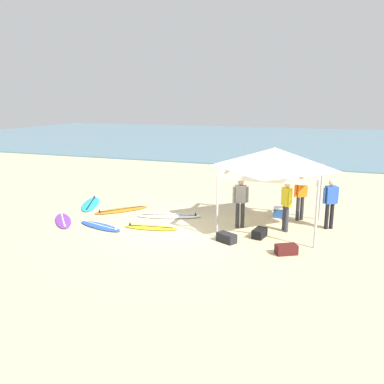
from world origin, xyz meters
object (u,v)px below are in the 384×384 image
Objects in this scene: surfboard_orange at (121,210)px; gear_bag_near_tent at (227,238)px; surfboard_white at (170,216)px; cooler_box at (281,212)px; person_blue at (330,200)px; gear_bag_on_sand at (286,249)px; surfboard_cyan at (91,204)px; gear_bag_by_pole at (259,233)px; surfboard_blue at (100,226)px; canopy_tent at (274,158)px; surfboard_yellow at (151,227)px; person_orange at (301,194)px; person_grey at (240,199)px; person_yellow at (286,202)px; surfboard_purple at (63,221)px.

gear_bag_near_tent is at bearing -22.65° from surfboard_orange.
cooler_box reaches higher than surfboard_white.
gear_bag_on_sand is at bearing -110.68° from person_blue.
gear_bag_by_pole reaches higher than surfboard_cyan.
gear_bag_near_tent and gear_bag_on_sand have the same top height.
surfboard_blue is 2.09m from surfboard_orange.
canopy_tent is 1.64× the size of surfboard_yellow.
person_blue is at bearing -33.27° from person_orange.
surfboard_blue is at bearing -50.36° from surfboard_cyan.
person_orange is (8.37, 0.74, 0.95)m from surfboard_cyan.
surfboard_blue is 1.75m from surfboard_yellow.
canopy_tent reaches higher than person_grey.
person_grey reaches higher than surfboard_white.
surfboard_yellow is at bearing -28.04° from surfboard_cyan.
person_blue is 1.00× the size of person_grey.
person_blue is at bearing 19.80° from surfboard_yellow.
person_orange is (0.33, 1.44, 0.00)m from person_yellow.
person_blue is at bearing 14.96° from surfboard_purple.
canopy_tent is at bearing 108.98° from gear_bag_on_sand.
surfboard_blue is 4.46m from gear_bag_near_tent.
person_yellow is at bearing 12.08° from surfboard_purple.
person_yellow is at bearing -4.99° from surfboard_cyan.
gear_bag_near_tent is at bearing -132.79° from person_yellow.
canopy_tent is 5.19× the size of gear_bag_near_tent.
gear_bag_by_pole is at bearing 8.85° from surfboard_blue.
surfboard_orange is 5.22m from gear_bag_near_tent.
person_blue reaches higher than cooler_box.
person_orange reaches higher than gear_bag_by_pole.
person_blue is (5.68, 2.04, 0.95)m from surfboard_yellow.
surfboard_purple is (-3.37, -1.85, 0.00)m from surfboard_white.
person_orange is at bearing 9.42° from surfboard_orange.
canopy_tent reaches higher than gear_bag_by_pole.
person_yellow reaches higher than surfboard_blue.
person_blue is (8.99, 2.40, 0.95)m from surfboard_purple.
person_orange reaches higher than surfboard_blue.
canopy_tent reaches higher than person_blue.
surfboard_yellow is at bearing 170.44° from gear_bag_on_sand.
person_grey reaches higher than surfboard_yellow.
surfboard_yellow is at bearing 6.16° from surfboard_purple.
gear_bag_by_pole is (0.82, -0.77, -0.85)m from person_grey.
surfboard_purple is at bearing -165.49° from canopy_tent.
gear_bag_on_sand is (4.62, -0.78, 0.10)m from surfboard_yellow.
person_yellow is at bearing -77.06° from cooler_box.
person_yellow reaches higher than surfboard_purple.
surfboard_purple is at bearing 179.55° from gear_bag_near_tent.
surfboard_orange is at bearing 99.69° from surfboard_blue.
surfboard_cyan is at bearing 175.01° from person_yellow.
canopy_tent is 1.59× the size of surfboard_blue.
cooler_box is (0.13, 1.34, -2.19)m from canopy_tent.
surfboard_cyan is 7.53m from gear_bag_by_pole.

